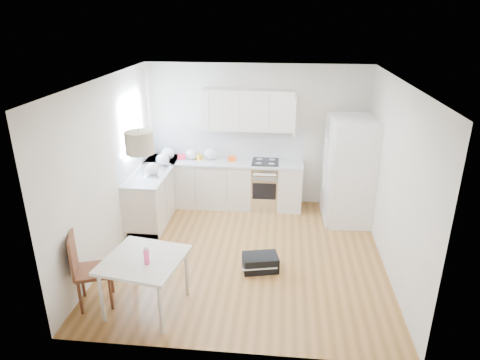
# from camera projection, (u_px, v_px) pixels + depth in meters

# --- Properties ---
(floor) EXTENTS (4.20, 4.20, 0.00)m
(floor) POSITION_uv_depth(u_px,v_px,m) (246.00, 254.00, 6.75)
(floor) COLOR brown
(floor) RESTS_ON ground
(ceiling) EXTENTS (4.20, 4.20, 0.00)m
(ceiling) POSITION_uv_depth(u_px,v_px,m) (247.00, 81.00, 5.75)
(ceiling) COLOR white
(ceiling) RESTS_ON wall_back
(wall_back) EXTENTS (4.20, 0.00, 4.20)m
(wall_back) POSITION_uv_depth(u_px,v_px,m) (256.00, 135.00, 8.19)
(wall_back) COLOR beige
(wall_back) RESTS_ON floor
(wall_left) EXTENTS (0.00, 4.20, 4.20)m
(wall_left) POSITION_uv_depth(u_px,v_px,m) (108.00, 169.00, 6.45)
(wall_left) COLOR beige
(wall_left) RESTS_ON floor
(wall_right) EXTENTS (0.00, 4.20, 4.20)m
(wall_right) POSITION_uv_depth(u_px,v_px,m) (394.00, 180.00, 6.05)
(wall_right) COLOR beige
(wall_right) RESTS_ON floor
(window_glassblock) EXTENTS (0.02, 1.00, 1.00)m
(window_glassblock) POSITION_uv_depth(u_px,v_px,m) (132.00, 125.00, 7.36)
(window_glassblock) COLOR #BFE0F9
(window_glassblock) RESTS_ON wall_left
(cabinets_back) EXTENTS (3.00, 0.60, 0.88)m
(cabinets_back) POSITION_uv_depth(u_px,v_px,m) (224.00, 184.00, 8.31)
(cabinets_back) COLOR silver
(cabinets_back) RESTS_ON floor
(cabinets_left) EXTENTS (0.60, 1.80, 0.88)m
(cabinets_left) POSITION_uv_depth(u_px,v_px,m) (155.00, 194.00, 7.87)
(cabinets_left) COLOR silver
(cabinets_left) RESTS_ON floor
(counter_back) EXTENTS (3.02, 0.64, 0.04)m
(counter_back) POSITION_uv_depth(u_px,v_px,m) (223.00, 162.00, 8.14)
(counter_back) COLOR #AFB1B4
(counter_back) RESTS_ON cabinets_back
(counter_left) EXTENTS (0.64, 1.82, 0.04)m
(counter_left) POSITION_uv_depth(u_px,v_px,m) (153.00, 170.00, 7.70)
(counter_left) COLOR #AFB1B4
(counter_left) RESTS_ON cabinets_left
(backsplash_back) EXTENTS (3.00, 0.01, 0.58)m
(backsplash_back) POSITION_uv_depth(u_px,v_px,m) (225.00, 142.00, 8.30)
(backsplash_back) COLOR white
(backsplash_back) RESTS_ON wall_back
(backsplash_left) EXTENTS (0.01, 1.80, 0.58)m
(backsplash_left) POSITION_uv_depth(u_px,v_px,m) (136.00, 153.00, 7.61)
(backsplash_left) COLOR white
(backsplash_left) RESTS_ON wall_left
(upper_cabinets) EXTENTS (1.70, 0.32, 0.75)m
(upper_cabinets) POSITION_uv_depth(u_px,v_px,m) (248.00, 110.00, 7.87)
(upper_cabinets) COLOR silver
(upper_cabinets) RESTS_ON wall_back
(range_oven) EXTENTS (0.50, 0.61, 0.88)m
(range_oven) POSITION_uv_depth(u_px,v_px,m) (265.00, 186.00, 8.23)
(range_oven) COLOR silver
(range_oven) RESTS_ON floor
(sink) EXTENTS (0.50, 0.80, 0.16)m
(sink) POSITION_uv_depth(u_px,v_px,m) (152.00, 171.00, 7.65)
(sink) COLOR silver
(sink) RESTS_ON counter_left
(refrigerator) EXTENTS (0.95, 1.00, 1.89)m
(refrigerator) POSITION_uv_depth(u_px,v_px,m) (350.00, 171.00, 7.55)
(refrigerator) COLOR white
(refrigerator) RESTS_ON floor
(dining_table) EXTENTS (1.08, 1.08, 0.73)m
(dining_table) POSITION_uv_depth(u_px,v_px,m) (144.00, 264.00, 5.30)
(dining_table) COLOR beige
(dining_table) RESTS_ON floor
(dining_chair) EXTENTS (0.56, 0.56, 1.03)m
(dining_chair) POSITION_uv_depth(u_px,v_px,m) (94.00, 269.00, 5.44)
(dining_chair) COLOR #462415
(dining_chair) RESTS_ON floor
(drink_bottle) EXTENTS (0.09, 0.09, 0.23)m
(drink_bottle) POSITION_uv_depth(u_px,v_px,m) (146.00, 255.00, 5.12)
(drink_bottle) COLOR #ED4185
(drink_bottle) RESTS_ON dining_table
(gym_bag) EXTENTS (0.57, 0.44, 0.24)m
(gym_bag) POSITION_uv_depth(u_px,v_px,m) (260.00, 263.00, 6.31)
(gym_bag) COLOR black
(gym_bag) RESTS_ON floor
(pendant_lamp) EXTENTS (0.40, 0.40, 0.26)m
(pendant_lamp) POSITION_uv_depth(u_px,v_px,m) (139.00, 143.00, 4.87)
(pendant_lamp) COLOR beige
(pendant_lamp) RESTS_ON ceiling
(grocery_bag_a) EXTENTS (0.25, 0.21, 0.22)m
(grocery_bag_a) POSITION_uv_depth(u_px,v_px,m) (168.00, 153.00, 8.19)
(grocery_bag_a) COLOR silver
(grocery_bag_a) RESTS_ON counter_back
(grocery_bag_b) EXTENTS (0.22, 0.19, 0.20)m
(grocery_bag_b) POSITION_uv_depth(u_px,v_px,m) (192.00, 154.00, 8.17)
(grocery_bag_b) COLOR silver
(grocery_bag_b) RESTS_ON counter_back
(grocery_bag_c) EXTENTS (0.25, 0.22, 0.23)m
(grocery_bag_c) POSITION_uv_depth(u_px,v_px,m) (211.00, 154.00, 8.16)
(grocery_bag_c) COLOR silver
(grocery_bag_c) RESTS_ON counter_back
(grocery_bag_d) EXTENTS (0.24, 0.21, 0.22)m
(grocery_bag_d) POSITION_uv_depth(u_px,v_px,m) (163.00, 159.00, 7.86)
(grocery_bag_d) COLOR silver
(grocery_bag_d) RESTS_ON counter_back
(grocery_bag_e) EXTENTS (0.24, 0.20, 0.22)m
(grocery_bag_e) POSITION_uv_depth(u_px,v_px,m) (152.00, 169.00, 7.41)
(grocery_bag_e) COLOR silver
(grocery_bag_e) RESTS_ON counter_left
(snack_orange) EXTENTS (0.16, 0.10, 0.10)m
(snack_orange) POSITION_uv_depth(u_px,v_px,m) (232.00, 159.00, 8.09)
(snack_orange) COLOR #EE5415
(snack_orange) RESTS_ON counter_back
(snack_yellow) EXTENTS (0.18, 0.17, 0.11)m
(snack_yellow) POSITION_uv_depth(u_px,v_px,m) (198.00, 157.00, 8.18)
(snack_yellow) COLOR #F3A226
(snack_yellow) RESTS_ON counter_back
(snack_red) EXTENTS (0.15, 0.10, 0.10)m
(snack_red) POSITION_uv_depth(u_px,v_px,m) (182.00, 157.00, 8.20)
(snack_red) COLOR red
(snack_red) RESTS_ON counter_back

